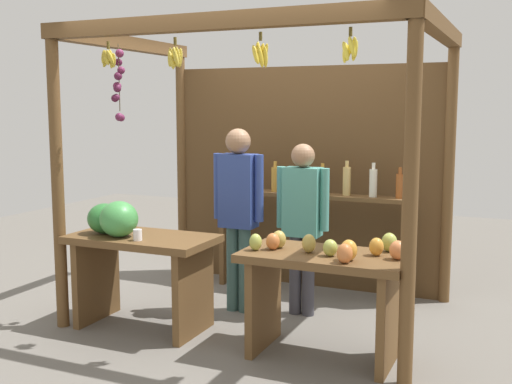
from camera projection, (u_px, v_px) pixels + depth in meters
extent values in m
plane|color=slate|center=(265.00, 313.00, 5.66)|extent=(12.00, 12.00, 0.00)
cylinder|color=brown|center=(57.00, 180.00, 5.16)|extent=(0.10, 0.10, 2.49)
cylinder|color=brown|center=(410.00, 200.00, 4.02)|extent=(0.10, 0.10, 2.49)
cylinder|color=brown|center=(182.00, 161.00, 6.97)|extent=(0.10, 0.10, 2.49)
cylinder|color=brown|center=(449.00, 171.00, 5.83)|extent=(0.10, 0.10, 2.49)
cube|color=brown|center=(210.00, 22.00, 4.43)|extent=(2.96, 0.12, 0.12)
cube|color=brown|center=(125.00, 43.00, 5.91)|extent=(0.12, 2.10, 0.12)
cube|color=brown|center=(439.00, 28.00, 4.77)|extent=(0.12, 2.10, 0.12)
cube|color=#52381E|center=(304.00, 177.00, 6.44)|extent=(2.86, 0.04, 2.24)
cylinder|color=brown|center=(351.00, 32.00, 4.10)|extent=(0.02, 0.02, 0.06)
ellipsoid|color=yellow|center=(355.00, 47.00, 4.10)|extent=(0.04, 0.07, 0.14)
ellipsoid|color=yellow|center=(355.00, 50.00, 4.14)|extent=(0.06, 0.05, 0.14)
ellipsoid|color=yellow|center=(349.00, 51.00, 4.15)|extent=(0.07, 0.06, 0.15)
ellipsoid|color=yellow|center=(345.00, 53.00, 4.13)|extent=(0.04, 0.07, 0.14)
ellipsoid|color=yellow|center=(346.00, 51.00, 4.10)|extent=(0.08, 0.07, 0.15)
ellipsoid|color=yellow|center=(352.00, 47.00, 4.07)|extent=(0.07, 0.05, 0.15)
cylinder|color=brown|center=(261.00, 36.00, 4.36)|extent=(0.02, 0.02, 0.06)
ellipsoid|color=gold|center=(265.00, 57.00, 4.37)|extent=(0.04, 0.06, 0.15)
ellipsoid|color=gold|center=(265.00, 54.00, 4.40)|extent=(0.09, 0.07, 0.15)
ellipsoid|color=gold|center=(260.00, 53.00, 4.40)|extent=(0.07, 0.06, 0.15)
ellipsoid|color=gold|center=(257.00, 52.00, 4.39)|extent=(0.04, 0.07, 0.15)
ellipsoid|color=gold|center=(256.00, 55.00, 4.35)|extent=(0.09, 0.06, 0.15)
ellipsoid|color=gold|center=(261.00, 57.00, 4.36)|extent=(0.06, 0.05, 0.15)
cylinder|color=brown|center=(175.00, 41.00, 4.69)|extent=(0.02, 0.02, 0.06)
ellipsoid|color=gold|center=(178.00, 56.00, 4.70)|extent=(0.04, 0.08, 0.15)
ellipsoid|color=gold|center=(180.00, 58.00, 4.73)|extent=(0.06, 0.05, 0.15)
ellipsoid|color=gold|center=(177.00, 58.00, 4.75)|extent=(0.08, 0.05, 0.15)
ellipsoid|color=gold|center=(172.00, 56.00, 4.73)|extent=(0.05, 0.08, 0.15)
ellipsoid|color=gold|center=(170.00, 57.00, 4.71)|extent=(0.04, 0.06, 0.15)
ellipsoid|color=gold|center=(171.00, 60.00, 4.68)|extent=(0.08, 0.05, 0.15)
ellipsoid|color=gold|center=(176.00, 57.00, 4.66)|extent=(0.06, 0.06, 0.15)
cylinder|color=brown|center=(108.00, 45.00, 4.99)|extent=(0.02, 0.02, 0.06)
ellipsoid|color=gold|center=(111.00, 57.00, 5.00)|extent=(0.04, 0.06, 0.12)
ellipsoid|color=gold|center=(114.00, 60.00, 5.02)|extent=(0.07, 0.07, 0.13)
ellipsoid|color=gold|center=(113.00, 61.00, 5.04)|extent=(0.07, 0.05, 0.13)
ellipsoid|color=gold|center=(109.00, 57.00, 5.03)|extent=(0.05, 0.05, 0.13)
ellipsoid|color=gold|center=(106.00, 60.00, 5.03)|extent=(0.06, 0.08, 0.13)
ellipsoid|color=gold|center=(104.00, 57.00, 5.01)|extent=(0.05, 0.07, 0.13)
ellipsoid|color=gold|center=(105.00, 57.00, 4.98)|extent=(0.07, 0.05, 0.13)
ellipsoid|color=gold|center=(107.00, 58.00, 4.98)|extent=(0.06, 0.04, 0.12)
ellipsoid|color=gold|center=(110.00, 57.00, 4.97)|extent=(0.07, 0.07, 0.13)
cylinder|color=#4C422D|center=(119.00, 78.00, 5.20)|extent=(0.01, 0.01, 0.55)
sphere|color=#601E42|center=(120.00, 53.00, 5.16)|extent=(0.07, 0.07, 0.07)
sphere|color=#47142D|center=(119.00, 62.00, 5.21)|extent=(0.06, 0.06, 0.06)
sphere|color=#601E42|center=(121.00, 70.00, 5.19)|extent=(0.06, 0.06, 0.06)
sphere|color=#511938|center=(118.00, 76.00, 5.18)|extent=(0.07, 0.07, 0.07)
sphere|color=#601E42|center=(117.00, 86.00, 5.22)|extent=(0.07, 0.07, 0.07)
sphere|color=#511938|center=(117.00, 88.00, 5.20)|extent=(0.06, 0.06, 0.06)
sphere|color=#47142D|center=(115.00, 98.00, 5.20)|extent=(0.06, 0.06, 0.06)
sphere|color=#511938|center=(116.00, 97.00, 5.20)|extent=(0.06, 0.06, 0.06)
sphere|color=#601E42|center=(119.00, 117.00, 5.25)|extent=(0.07, 0.07, 0.07)
sphere|color=#601E42|center=(121.00, 118.00, 5.27)|extent=(0.06, 0.06, 0.06)
cube|color=brown|center=(142.00, 239.00, 5.20)|extent=(1.20, 0.64, 0.06)
cube|color=brown|center=(96.00, 279.00, 5.44)|extent=(0.06, 0.58, 0.72)
cube|color=brown|center=(194.00, 292.00, 5.06)|extent=(0.06, 0.58, 0.72)
ellipsoid|color=#429347|center=(119.00, 219.00, 5.11)|extent=(0.44, 0.44, 0.30)
ellipsoid|color=#2D7533|center=(104.00, 218.00, 5.27)|extent=(0.29, 0.29, 0.25)
cylinder|color=white|center=(138.00, 235.00, 4.99)|extent=(0.07, 0.07, 0.09)
cube|color=brown|center=(325.00, 257.00, 4.57)|extent=(1.20, 0.64, 0.06)
cube|color=brown|center=(264.00, 301.00, 4.81)|extent=(0.06, 0.58, 0.72)
cube|color=brown|center=(389.00, 318.00, 4.43)|extent=(0.06, 0.58, 0.72)
ellipsoid|color=#E07F47|center=(398.00, 250.00, 4.36)|extent=(0.16, 0.16, 0.13)
ellipsoid|color=#B79E47|center=(279.00, 239.00, 4.72)|extent=(0.15, 0.15, 0.13)
ellipsoid|color=#A8B24C|center=(256.00, 242.00, 4.64)|extent=(0.12, 0.12, 0.13)
ellipsoid|color=#CC7038|center=(273.00, 241.00, 4.66)|extent=(0.14, 0.14, 0.13)
ellipsoid|color=gold|center=(349.00, 250.00, 4.33)|extent=(0.15, 0.15, 0.15)
ellipsoid|color=#A8B24C|center=(330.00, 248.00, 4.46)|extent=(0.12, 0.12, 0.12)
ellipsoid|color=gold|center=(376.00, 247.00, 4.47)|extent=(0.14, 0.14, 0.13)
ellipsoid|color=#A8B24C|center=(389.00, 242.00, 4.60)|extent=(0.12, 0.12, 0.14)
ellipsoid|color=#B79E47|center=(309.00, 243.00, 4.57)|extent=(0.12, 0.12, 0.14)
ellipsoid|color=#CC7038|center=(345.00, 253.00, 4.26)|extent=(0.11, 0.11, 0.14)
cube|color=brown|center=(225.00, 236.00, 6.58)|extent=(0.05, 0.20, 1.00)
cube|color=brown|center=(405.00, 252.00, 5.84)|extent=(0.05, 0.20, 1.00)
cube|color=brown|center=(310.00, 195.00, 6.15)|extent=(1.86, 0.22, 0.04)
cylinder|color=silver|center=(231.00, 177.00, 6.47)|extent=(0.08, 0.08, 0.24)
cylinder|color=silver|center=(231.00, 163.00, 6.45)|extent=(0.03, 0.03, 0.06)
cylinder|color=#D8B266|center=(252.00, 176.00, 6.37)|extent=(0.08, 0.08, 0.28)
cylinder|color=#D8B266|center=(252.00, 159.00, 6.35)|extent=(0.04, 0.04, 0.06)
cylinder|color=gold|center=(275.00, 179.00, 6.28)|extent=(0.08, 0.08, 0.24)
cylinder|color=gold|center=(275.00, 164.00, 6.26)|extent=(0.03, 0.03, 0.06)
cylinder|color=gold|center=(299.00, 180.00, 6.18)|extent=(0.07, 0.07, 0.24)
cylinder|color=gold|center=(299.00, 165.00, 6.16)|extent=(0.03, 0.03, 0.06)
cylinder|color=gold|center=(322.00, 182.00, 6.08)|extent=(0.07, 0.07, 0.24)
cylinder|color=gold|center=(323.00, 166.00, 6.06)|extent=(0.03, 0.03, 0.06)
cylinder|color=#D8B266|center=(347.00, 181.00, 5.98)|extent=(0.08, 0.08, 0.27)
cylinder|color=#D8B266|center=(347.00, 164.00, 5.96)|extent=(0.03, 0.03, 0.06)
cylinder|color=silver|center=(373.00, 183.00, 5.88)|extent=(0.07, 0.07, 0.26)
cylinder|color=silver|center=(374.00, 166.00, 5.86)|extent=(0.03, 0.03, 0.06)
cylinder|color=#994C1E|center=(400.00, 186.00, 5.79)|extent=(0.07, 0.07, 0.23)
cylinder|color=#994C1E|center=(400.00, 170.00, 5.77)|extent=(0.03, 0.03, 0.06)
cylinder|color=#3D605C|center=(233.00, 268.00, 5.69)|extent=(0.11, 0.11, 0.77)
cylinder|color=#3D605C|center=(245.00, 270.00, 5.65)|extent=(0.11, 0.11, 0.77)
cube|color=#2D428C|center=(238.00, 191.00, 5.57)|extent=(0.32, 0.19, 0.65)
cylinder|color=#2D428C|center=(218.00, 186.00, 5.65)|extent=(0.08, 0.08, 0.59)
cylinder|color=#2D428C|center=(259.00, 188.00, 5.49)|extent=(0.08, 0.08, 0.59)
sphere|color=#997051|center=(238.00, 141.00, 5.52)|extent=(0.22, 0.22, 0.22)
cylinder|color=#3C3B44|center=(295.00, 274.00, 5.60)|extent=(0.11, 0.11, 0.71)
cylinder|color=#3C3B44|center=(308.00, 276.00, 5.56)|extent=(0.11, 0.11, 0.71)
cube|color=teal|center=(303.00, 202.00, 5.49)|extent=(0.32, 0.19, 0.60)
cylinder|color=teal|center=(281.00, 197.00, 5.57)|extent=(0.08, 0.08, 0.54)
cylinder|color=teal|center=(325.00, 200.00, 5.41)|extent=(0.08, 0.08, 0.54)
sphere|color=#997051|center=(303.00, 156.00, 5.44)|extent=(0.21, 0.21, 0.21)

